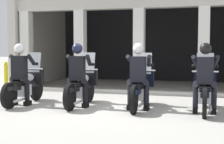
{
  "coord_description": "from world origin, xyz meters",
  "views": [
    {
      "loc": [
        2.26,
        -8.24,
        1.46
      ],
      "look_at": [
        0.0,
        0.12,
        0.86
      ],
      "focal_mm": 54.94,
      "sensor_mm": 36.0,
      "label": 1
    }
  ],
  "objects_px": {
    "police_officer_far_left": "(20,69)",
    "police_officer_center_left": "(78,69)",
    "motorcycle_center_right": "(141,88)",
    "motorcycle_center_left": "(82,86)",
    "bollard_kerbside": "(6,76)",
    "police_officer_center_right": "(138,70)",
    "motorcycle_far_right": "(205,90)",
    "motorcycle_far_left": "(26,85)",
    "police_officer_far_right": "(205,72)"
  },
  "relations": [
    {
      "from": "motorcycle_center_right",
      "to": "bollard_kerbside",
      "type": "relative_size",
      "value": 2.03
    },
    {
      "from": "police_officer_far_left",
      "to": "police_officer_center_right",
      "type": "distance_m",
      "value": 3.04
    },
    {
      "from": "police_officer_center_left",
      "to": "bollard_kerbside",
      "type": "height_order",
      "value": "police_officer_center_left"
    },
    {
      "from": "motorcycle_far_left",
      "to": "motorcycle_center_right",
      "type": "relative_size",
      "value": 1.0
    },
    {
      "from": "police_officer_far_right",
      "to": "bollard_kerbside",
      "type": "distance_m",
      "value": 7.07
    },
    {
      "from": "police_officer_center_left",
      "to": "motorcycle_far_right",
      "type": "height_order",
      "value": "police_officer_center_left"
    },
    {
      "from": "motorcycle_far_left",
      "to": "bollard_kerbside",
      "type": "height_order",
      "value": "motorcycle_far_left"
    },
    {
      "from": "motorcycle_far_left",
      "to": "police_officer_center_right",
      "type": "xyz_separation_m",
      "value": [
        3.04,
        -0.15,
        0.44
      ]
    },
    {
      "from": "police_officer_far_left",
      "to": "police_officer_center_left",
      "type": "xyz_separation_m",
      "value": [
        1.52,
        0.12,
        0.0
      ]
    },
    {
      "from": "police_officer_far_left",
      "to": "police_officer_center_left",
      "type": "distance_m",
      "value": 1.53
    },
    {
      "from": "police_officer_center_left",
      "to": "police_officer_far_right",
      "type": "xyz_separation_m",
      "value": [
        3.04,
        -0.05,
        0.0
      ]
    },
    {
      "from": "motorcycle_far_left",
      "to": "bollard_kerbside",
      "type": "xyz_separation_m",
      "value": [
        -2.04,
        2.28,
        -0.0
      ]
    },
    {
      "from": "motorcycle_center_left",
      "to": "motorcycle_far_left",
      "type": "bearing_deg",
      "value": -168.79
    },
    {
      "from": "police_officer_center_left",
      "to": "motorcycle_center_right",
      "type": "distance_m",
      "value": 1.61
    },
    {
      "from": "motorcycle_center_right",
      "to": "motorcycle_far_right",
      "type": "height_order",
      "value": "same"
    },
    {
      "from": "police_officer_far_left",
      "to": "bollard_kerbside",
      "type": "bearing_deg",
      "value": 123.16
    },
    {
      "from": "police_officer_far_left",
      "to": "police_officer_far_right",
      "type": "xyz_separation_m",
      "value": [
        4.56,
        0.08,
        0.0
      ]
    },
    {
      "from": "motorcycle_center_left",
      "to": "motorcycle_center_right",
      "type": "distance_m",
      "value": 1.52
    },
    {
      "from": "police_officer_far_right",
      "to": "bollard_kerbside",
      "type": "bearing_deg",
      "value": 158.49
    },
    {
      "from": "motorcycle_center_left",
      "to": "motorcycle_far_right",
      "type": "bearing_deg",
      "value": 5.66
    },
    {
      "from": "motorcycle_far_left",
      "to": "motorcycle_center_right",
      "type": "bearing_deg",
      "value": -2.7
    },
    {
      "from": "police_officer_center_left",
      "to": "bollard_kerbside",
      "type": "bearing_deg",
      "value": 152.04
    },
    {
      "from": "bollard_kerbside",
      "to": "police_officer_center_right",
      "type": "bearing_deg",
      "value": -25.57
    },
    {
      "from": "police_officer_center_left",
      "to": "police_officer_center_right",
      "type": "height_order",
      "value": "same"
    },
    {
      "from": "motorcycle_center_left",
      "to": "police_officer_center_right",
      "type": "bearing_deg",
      "value": -3.59
    },
    {
      "from": "motorcycle_center_left",
      "to": "bollard_kerbside",
      "type": "relative_size",
      "value": 2.03
    },
    {
      "from": "police_officer_far_left",
      "to": "police_officer_far_right",
      "type": "distance_m",
      "value": 4.56
    },
    {
      "from": "police_officer_center_right",
      "to": "motorcycle_far_right",
      "type": "relative_size",
      "value": 0.78
    },
    {
      "from": "police_officer_far_left",
      "to": "motorcycle_center_left",
      "type": "relative_size",
      "value": 0.78
    },
    {
      "from": "motorcycle_center_left",
      "to": "police_officer_center_right",
      "type": "distance_m",
      "value": 1.6
    },
    {
      "from": "motorcycle_center_left",
      "to": "motorcycle_far_right",
      "type": "distance_m",
      "value": 3.04
    },
    {
      "from": "police_officer_center_left",
      "to": "police_officer_far_right",
      "type": "relative_size",
      "value": 1.0
    },
    {
      "from": "motorcycle_far_left",
      "to": "motorcycle_center_right",
      "type": "distance_m",
      "value": 3.04
    },
    {
      "from": "police_officer_far_left",
      "to": "bollard_kerbside",
      "type": "xyz_separation_m",
      "value": [
        -2.04,
        2.57,
        -0.44
      ]
    },
    {
      "from": "motorcycle_far_right",
      "to": "motorcycle_center_left",
      "type": "bearing_deg",
      "value": 178.3
    },
    {
      "from": "police_officer_far_left",
      "to": "motorcycle_far_right",
      "type": "bearing_deg",
      "value": -0.75
    },
    {
      "from": "motorcycle_center_left",
      "to": "police_officer_far_right",
      "type": "height_order",
      "value": "police_officer_far_right"
    },
    {
      "from": "police_officer_far_left",
      "to": "police_officer_center_left",
      "type": "relative_size",
      "value": 1.0
    },
    {
      "from": "motorcycle_center_right",
      "to": "police_officer_far_left",
      "type": "bearing_deg",
      "value": -174.87
    },
    {
      "from": "police_officer_center_right",
      "to": "motorcycle_center_left",
      "type": "bearing_deg",
      "value": 167.14
    },
    {
      "from": "motorcycle_center_right",
      "to": "police_officer_center_left",
      "type": "bearing_deg",
      "value": -171.72
    },
    {
      "from": "police_officer_far_left",
      "to": "bollard_kerbside",
      "type": "relative_size",
      "value": 1.58
    },
    {
      "from": "motorcycle_far_left",
      "to": "motorcycle_far_right",
      "type": "xyz_separation_m",
      "value": [
        4.56,
        0.08,
        0.0
      ]
    },
    {
      "from": "motorcycle_far_left",
      "to": "police_officer_center_left",
      "type": "bearing_deg",
      "value": -11.26
    },
    {
      "from": "police_officer_far_left",
      "to": "police_officer_center_left",
      "type": "bearing_deg",
      "value": -0.6
    },
    {
      "from": "motorcycle_far_left",
      "to": "motorcycle_center_left",
      "type": "height_order",
      "value": "same"
    },
    {
      "from": "motorcycle_far_left",
      "to": "motorcycle_center_left",
      "type": "xyz_separation_m",
      "value": [
        1.52,
        0.12,
        0.0
      ]
    },
    {
      "from": "police_officer_center_left",
      "to": "motorcycle_center_right",
      "type": "height_order",
      "value": "police_officer_center_left"
    },
    {
      "from": "motorcycle_center_right",
      "to": "motorcycle_far_right",
      "type": "distance_m",
      "value": 1.52
    },
    {
      "from": "police_officer_center_right",
      "to": "police_officer_far_right",
      "type": "distance_m",
      "value": 1.52
    }
  ]
}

